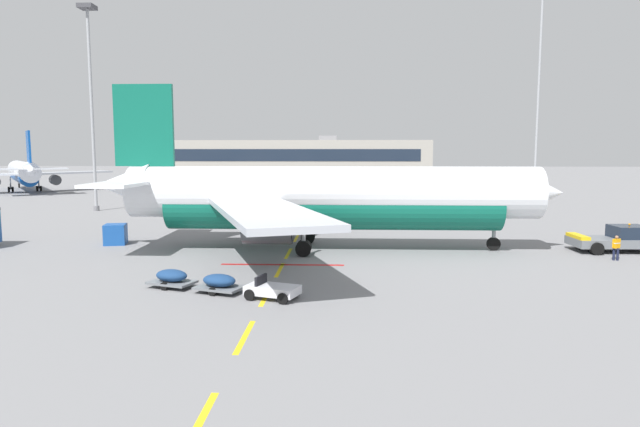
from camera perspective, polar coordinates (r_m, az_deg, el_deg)
The scene contains 11 objects.
ground at distance 56.42m, azimuth 21.07°, elevation -1.39°, with size 400.00×400.00×0.00m, color slate.
apron_paint_markings at distance 50.01m, azimuth -2.12°, elevation -1.92°, with size 8.00×94.19×0.01m.
airliner_foreground at distance 40.78m, azimuth 0.51°, elevation 1.74°, with size 34.65×34.63×12.20m.
pushback_tug at distance 45.82m, azimuth 28.39°, elevation -2.36°, with size 6.11×3.39×2.08m.
airliner_mid_left at distance 113.01m, azimuth -28.36°, elevation 3.77°, with size 25.48×27.38×10.51m.
baggage_train at distance 29.27m, azimuth -10.33°, elevation -7.09°, with size 8.58×4.32×1.14m.
ground_crew_worker at distance 42.04m, azimuth 28.33°, elevation -3.00°, with size 0.65×0.43×1.69m.
uld_cargo_container at distance 46.20m, azimuth -20.42°, elevation -2.03°, with size 1.88×1.85×1.60m.
apron_light_mast_near at distance 72.82m, azimuth -22.66°, elevation 12.24°, with size 1.80×1.80×24.39m.
apron_light_mast_far at distance 87.04m, azimuth 21.76°, elevation 13.39°, with size 1.80×1.80×30.30m.
terminal_satellite at distance 187.09m, azimuth -3.57°, elevation 5.93°, with size 95.24×22.02×12.17m.
Camera 1 is at (21.86, -12.91, 7.39)m, focal length 30.91 mm.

